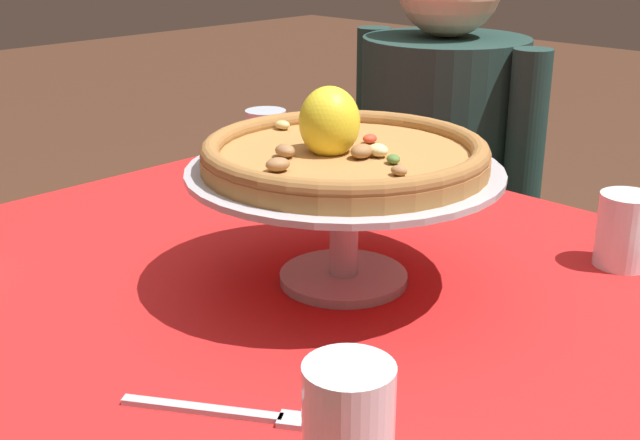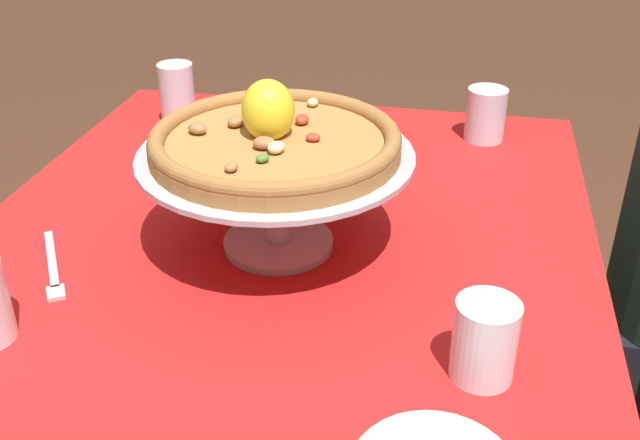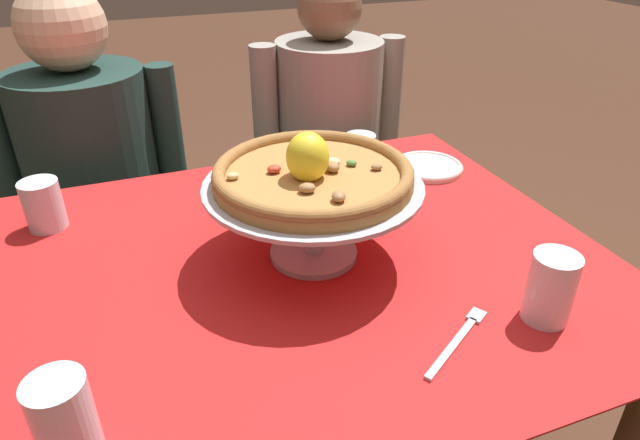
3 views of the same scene
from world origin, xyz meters
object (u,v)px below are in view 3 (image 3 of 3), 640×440
water_glass_front_left (67,429)px  diner_right (328,168)px  pizza_stand (313,202)px  side_plate (428,166)px  water_glass_front_right (550,292)px  water_glass_back_right (360,156)px  pizza (313,173)px  water_glass_back_left (44,208)px  diner_left (99,196)px  dinner_fork (459,338)px

water_glass_front_left → diner_right: (0.75, 1.06, -0.24)m
pizza_stand → side_plate: 0.50m
water_glass_front_right → diner_right: (0.04, 1.05, -0.24)m
water_glass_back_right → diner_right: (0.09, 0.44, -0.23)m
pizza → side_plate: 0.51m
pizza_stand → water_glass_front_left: size_ratio=3.04×
pizza_stand → water_glass_back_left: bearing=148.1°
water_glass_front_right → water_glass_back_right: size_ratio=1.18×
diner_right → water_glass_back_right: bearing=-101.9°
water_glass_back_left → diner_left: 0.51m
water_glass_front_left → water_glass_back_right: bearing=43.4°
water_glass_front_right → water_glass_back_left: size_ratio=1.15×
water_glass_front_left → water_glass_back_right: size_ratio=1.29×
pizza → water_glass_front_left: size_ratio=2.73×
water_glass_front_right → dinner_fork: bearing=178.7°
pizza_stand → water_glass_front_right: bearing=-46.7°
pizza_stand → water_glass_back_right: size_ratio=3.92×
water_glass_back_right → dinner_fork: (-0.10, -0.61, -0.04)m
water_glass_front_left → water_glass_back_left: size_ratio=1.26×
water_glass_front_left → water_glass_front_right: (0.72, 0.01, -0.00)m
pizza_stand → diner_left: diner_left is taller
water_glass_front_left → pizza_stand: bearing=36.9°
water_glass_back_right → diner_left: diner_left is taller
pizza → water_glass_back_right: 0.41m
side_plate → dinner_fork: size_ratio=1.03×
water_glass_front_right → water_glass_back_left: water_glass_front_right is taller
pizza_stand → water_glass_front_right: size_ratio=3.32×
water_glass_front_right → dinner_fork: 0.17m
water_glass_front_left → diner_right: diner_right is taller
pizza → water_glass_front_left: 0.55m
water_glass_back_right → side_plate: bearing=-13.5°
pizza → dinner_fork: pizza is taller
pizza_stand → pizza: bearing=-133.0°
pizza_stand → water_glass_back_left: size_ratio=3.82×
pizza_stand → pizza: 0.06m
pizza → water_glass_front_left: pizza is taller
diner_left → water_glass_front_left: bearing=-91.6°
water_glass_front_right → water_glass_back_left: (-0.77, 0.61, -0.01)m
water_glass_front_right → pizza: bearing=133.5°
side_plate → water_glass_back_right: bearing=166.5°
dinner_fork → diner_right: bearing=79.3°
dinner_fork → pizza: bearing=113.5°
pizza_stand → dinner_fork: bearing=-66.8°
pizza → diner_right: (0.33, 0.74, -0.36)m
side_plate → diner_left: bearing=148.6°
dinner_fork → diner_left: size_ratio=0.14×
water_glass_back_right → dinner_fork: water_glass_back_right is taller
pizza → side_plate: size_ratio=2.05×
water_glass_back_left → diner_left: size_ratio=0.09×
dinner_fork → diner_right: (0.20, 1.05, -0.19)m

